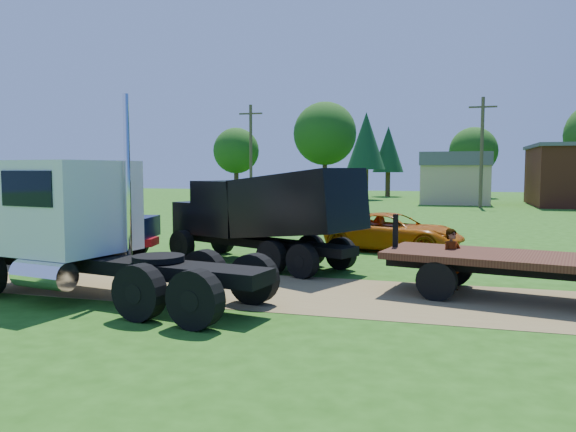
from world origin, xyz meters
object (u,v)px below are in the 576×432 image
(black_dump_truck, at_px, (265,212))
(navy_truck, at_px, (58,222))
(flatbed_trailer, at_px, (550,268))
(spectator_a, at_px, (452,260))
(orange_pickup, at_px, (394,232))
(white_semi_tractor, at_px, (75,228))

(black_dump_truck, xyz_separation_m, navy_truck, (-7.11, -1.10, -0.41))
(flatbed_trailer, distance_m, spectator_a, 2.34)
(navy_truck, bearing_deg, flatbed_trailer, -18.71)
(navy_truck, distance_m, spectator_a, 13.04)
(orange_pickup, relative_size, spectator_a, 3.25)
(navy_truck, height_order, orange_pickup, navy_truck)
(white_semi_tractor, distance_m, navy_truck, 5.95)
(orange_pickup, distance_m, flatbed_trailer, 8.74)
(white_semi_tractor, relative_size, spectator_a, 5.21)
(navy_truck, height_order, spectator_a, navy_truck)
(white_semi_tractor, height_order, spectator_a, white_semi_tractor)
(white_semi_tractor, relative_size, navy_truck, 1.37)
(white_semi_tractor, bearing_deg, spectator_a, 29.68)
(flatbed_trailer, height_order, spectator_a, flatbed_trailer)
(black_dump_truck, bearing_deg, white_semi_tractor, -95.27)
(white_semi_tractor, height_order, orange_pickup, white_semi_tractor)
(orange_pickup, height_order, spectator_a, spectator_a)
(orange_pickup, bearing_deg, spectator_a, -150.68)
(white_semi_tractor, xyz_separation_m, orange_pickup, (6.87, 9.99, -0.97))
(navy_truck, relative_size, orange_pickup, 1.17)
(navy_truck, bearing_deg, black_dump_truck, -2.29)
(orange_pickup, relative_size, flatbed_trailer, 0.66)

